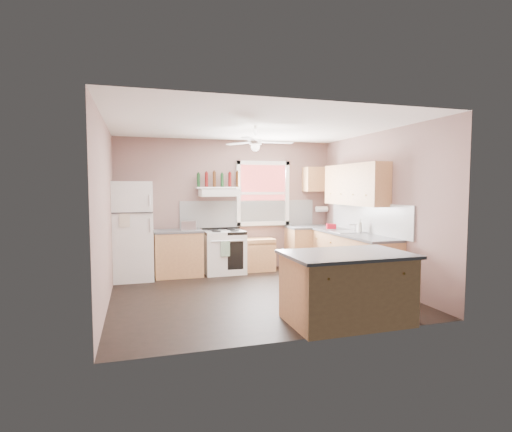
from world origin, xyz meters
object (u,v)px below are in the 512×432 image
object	(u,v)px
toaster	(189,226)
cart	(258,254)
island	(346,289)
refrigerator	(131,231)
stove	(224,252)

from	to	relation	value
toaster	cart	xyz separation A→B (m)	(1.43, 0.12, -0.66)
cart	island	world-z (taller)	island
refrigerator	island	size ratio (longest dim) A/B	1.23
stove	island	distance (m)	3.42
toaster	stove	size ratio (longest dim) A/B	0.33
toaster	island	world-z (taller)	toaster
refrigerator	cart	world-z (taller)	refrigerator
cart	island	distance (m)	3.36
cart	island	size ratio (longest dim) A/B	0.45
stove	refrigerator	bearing A→B (deg)	-178.95
refrigerator	cart	bearing A→B (deg)	1.86
toaster	cart	distance (m)	1.57
refrigerator	stove	bearing A→B (deg)	1.07
stove	cart	size ratio (longest dim) A/B	1.29
stove	cart	xyz separation A→B (m)	(0.72, 0.05, -0.10)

